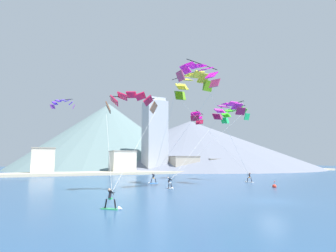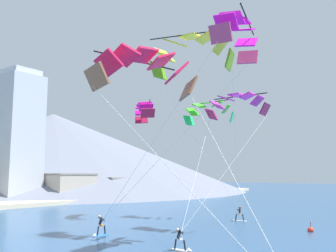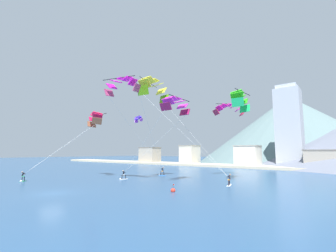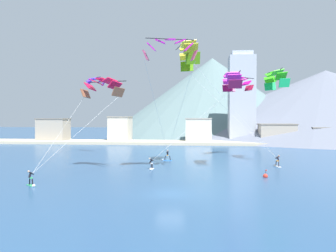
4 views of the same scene
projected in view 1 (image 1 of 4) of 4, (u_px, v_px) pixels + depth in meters
name	position (u px, v px, depth m)	size (l,w,h in m)	color
ground_plane	(271.00, 201.00, 24.12)	(400.00, 400.00, 0.00)	navy
kitesurfer_near_lead	(113.00, 203.00, 19.89)	(1.56, 1.46, 1.66)	#33B266
kitesurfer_near_trail	(152.00, 180.00, 43.49)	(1.75, 0.66, 1.77)	#337FDB
kitesurfer_mid_center	(170.00, 186.00, 34.73)	(0.63, 1.76, 1.62)	white
kitesurfer_far_left	(248.00, 179.00, 45.94)	(0.79, 1.79, 1.72)	white
parafoil_kite_near_lead	(131.00, 101.00, 32.06)	(7.55, 11.59, 10.76)	brown
parafoil_kite_near_trail	(199.00, 73.00, 35.22)	(6.67, 13.80, 15.25)	#AF3C66
parafoil_kite_mid_center	(228.00, 109.00, 41.51)	(11.49, 6.16, 11.55)	#95184C
parafoil_kite_far_left	(192.00, 83.00, 40.89)	(14.30, 7.52, 15.92)	#539311
parafoil_kite_distant_high_outer	(234.00, 113.00, 51.26)	(2.80, 6.44, 2.92)	#1BC563
parafoil_kite_distant_low_drift	(197.00, 116.00, 55.33)	(5.32, 5.72, 2.21)	#AA193A
parafoil_kite_distant_mid_solo	(63.00, 103.00, 45.70)	(4.10, 2.60, 1.73)	#AA42C5
race_marker_buoy	(274.00, 186.00, 36.59)	(0.56, 0.56, 1.02)	red
shoreline_strip	(118.00, 173.00, 75.07)	(180.00, 10.00, 0.70)	beige
shore_building_promenade_mid	(212.00, 165.00, 90.31)	(5.52, 6.06, 4.55)	#B7AD9E
shore_building_quay_east	(122.00, 162.00, 79.62)	(7.11, 7.24, 6.81)	silver
shore_building_quay_west	(184.00, 164.00, 86.14)	(9.38, 5.51, 5.35)	#A89E8E
shore_building_old_town	(43.00, 161.00, 70.39)	(5.85, 6.75, 7.29)	beige
highrise_tower	(155.00, 135.00, 88.42)	(7.00, 7.00, 25.03)	#A8ADB7
mountain_peak_west_ridge	(190.00, 144.00, 140.17)	(125.52, 125.52, 25.29)	slate
mountain_peak_central_summit	(108.00, 136.00, 125.09)	(85.70, 85.70, 31.37)	slate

